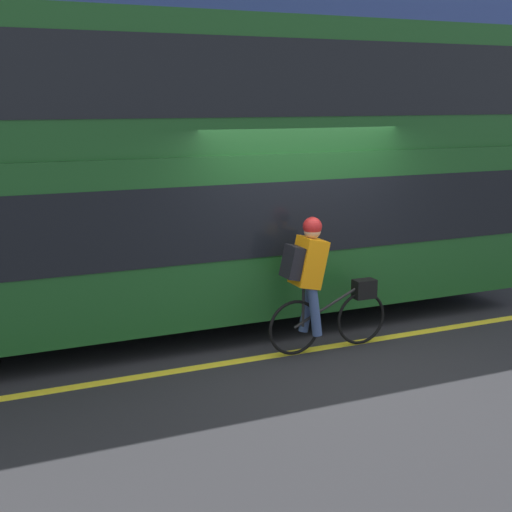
% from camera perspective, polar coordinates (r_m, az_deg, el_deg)
% --- Properties ---
extents(ground_plane, '(80.00, 80.00, 0.00)m').
position_cam_1_polar(ground_plane, '(8.40, 4.42, -7.19)').
color(ground_plane, '#232326').
extents(road_center_line, '(50.00, 0.14, 0.01)m').
position_cam_1_polar(road_center_line, '(8.31, 4.80, -7.40)').
color(road_center_line, yellow).
rests_on(road_center_line, ground_plane).
extents(sidewalk_curb, '(60.00, 1.70, 0.11)m').
position_cam_1_polar(sidewalk_curb, '(12.82, -6.19, -0.04)').
color(sidewalk_curb, gray).
rests_on(sidewalk_curb, ground_plane).
extents(bus, '(9.74, 2.55, 3.73)m').
position_cam_1_polar(bus, '(8.78, -8.89, 7.41)').
color(bus, black).
rests_on(bus, ground_plane).
extents(cyclist_on_bike, '(1.51, 0.32, 1.56)m').
position_cam_1_polar(cyclist_on_bike, '(7.99, 4.87, -1.89)').
color(cyclist_on_bike, black).
rests_on(cyclist_on_bike, ground_plane).
extents(trash_bin, '(0.44, 0.44, 0.95)m').
position_cam_1_polar(trash_bin, '(14.79, 11.76, 3.53)').
color(trash_bin, '#262628').
rests_on(trash_bin, sidewalk_curb).
extents(street_sign_post, '(0.36, 0.09, 2.32)m').
position_cam_1_polar(street_sign_post, '(13.95, 7.47, 6.60)').
color(street_sign_post, '#59595B').
rests_on(street_sign_post, sidewalk_curb).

